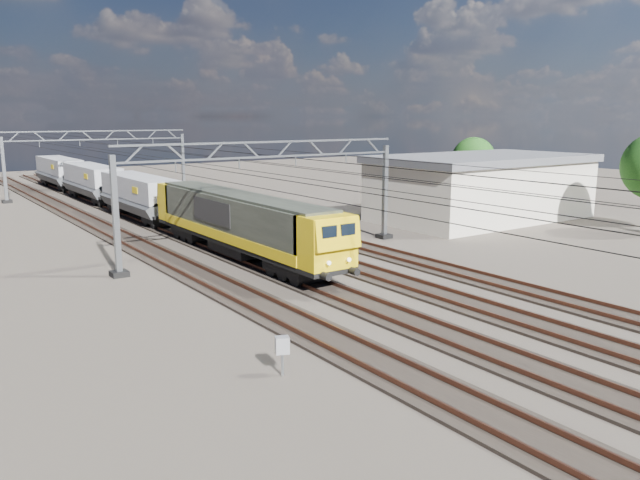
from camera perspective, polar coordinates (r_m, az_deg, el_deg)
ground at (r=36.19m, az=-1.39°, el=-2.48°), size 160.00×160.00×0.00m
track_outer_west at (r=33.33m, az=-10.03°, el=-3.72°), size 2.60×140.00×0.30m
track_loco at (r=35.14m, az=-4.11°, el=-2.80°), size 2.60×140.00×0.30m
track_inner_east at (r=37.29m, az=1.17°, el=-1.95°), size 2.60×140.00×0.30m
track_outer_east at (r=39.72m, az=5.83°, el=-1.19°), size 2.60×140.00×0.30m
catenary_gantry_mid at (r=38.84m, az=-4.71°, el=4.29°), size 19.90×0.90×7.11m
catenary_gantry_far at (r=72.11m, az=-19.46°, el=6.88°), size 19.90×0.90×7.11m
overhead_wires at (r=42.15m, az=-7.52°, el=7.29°), size 12.03×140.00×0.53m
locomotive at (r=38.29m, az=-7.42°, el=1.75°), size 2.76×21.10×3.62m
hopper_wagon_lead at (r=54.46m, az=-16.14°, el=4.10°), size 3.38×13.00×3.25m
hopper_wagon_mid at (r=67.99m, az=-20.09°, el=5.19°), size 3.38×13.00×3.25m
hopper_wagon_third at (r=81.74m, az=-22.73°, el=5.91°), size 3.38×13.00×3.25m
trackside_cabinet at (r=21.09m, az=-3.48°, el=-9.66°), size 0.56×0.49×1.38m
industrial_shed at (r=54.76m, az=14.52°, el=4.74°), size 18.60×10.60×5.40m
tree_far at (r=65.97m, az=14.16°, el=7.05°), size 4.94×4.54×6.54m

